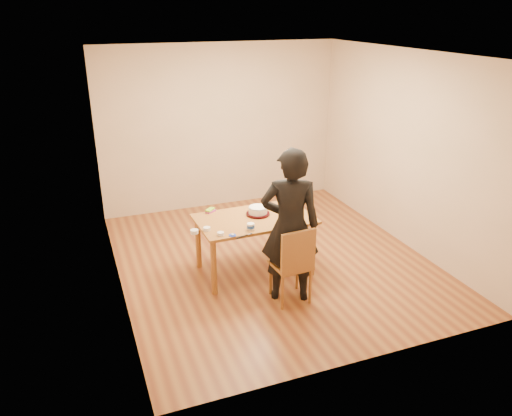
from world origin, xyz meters
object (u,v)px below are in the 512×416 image
object	(u,v)px
cake	(258,210)
person	(290,226)
dining_chair	(291,265)
dining_table	(255,219)
cake_plate	(258,214)

from	to	relation	value
cake	person	xyz separation A→B (m)	(0.07, -0.81, 0.11)
dining_chair	person	distance (m)	0.47
dining_table	cake_plate	world-z (taller)	cake_plate
cake	dining_table	bearing A→B (deg)	-133.06
cake_plate	person	bearing A→B (deg)	-84.77
dining_chair	person	bearing A→B (deg)	85.55
dining_chair	cake_plate	distance (m)	0.91
dining_chair	person	size ratio (longest dim) A/B	0.22
cake_plate	person	xyz separation A→B (m)	(0.07, -0.81, 0.16)
dining_table	dining_chair	xyz separation A→B (m)	(0.15, -0.78, -0.28)
dining_table	cake_plate	size ratio (longest dim) A/B	4.77
cake_plate	person	distance (m)	0.83
cake_plate	cake	xyz separation A→B (m)	(-0.00, -0.00, 0.05)
cake	person	size ratio (longest dim) A/B	0.13
dining_table	cake_plate	bearing A→B (deg)	45.37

